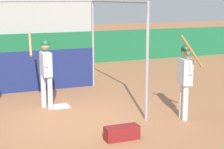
% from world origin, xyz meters
% --- Properties ---
extents(ground_plane, '(60.00, 60.00, 0.00)m').
position_xyz_m(ground_plane, '(0.00, 0.00, 0.00)').
color(ground_plane, '#9E6642').
extents(outfield_wall, '(24.00, 0.12, 1.38)m').
position_xyz_m(outfield_wall, '(0.00, 7.36, 0.69)').
color(outfield_wall, '#196038').
rests_on(outfield_wall, ground).
extents(bleacher_section, '(5.95, 2.40, 2.66)m').
position_xyz_m(bleacher_section, '(0.00, 8.62, 1.32)').
color(bleacher_section, '#9E9E99').
rests_on(bleacher_section, ground).
extents(batting_cage, '(4.00, 3.83, 2.74)m').
position_xyz_m(batting_cage, '(-0.35, 2.59, 1.17)').
color(batting_cage, gray).
rests_on(batting_cage, ground).
extents(home_plate, '(0.44, 0.44, 0.02)m').
position_xyz_m(home_plate, '(0.03, 1.31, 0.01)').
color(home_plate, white).
rests_on(home_plate, ground).
extents(player_batter, '(0.54, 0.93, 1.96)m').
position_xyz_m(player_batter, '(-0.33, 1.32, 1.08)').
color(player_batter, silver).
rests_on(player_batter, ground).
extents(player_waiting, '(0.46, 0.78, 2.01)m').
position_xyz_m(player_waiting, '(2.46, -0.78, 1.06)').
color(player_waiting, silver).
rests_on(player_waiting, ground).
extents(equipment_bag, '(0.70, 0.28, 0.28)m').
position_xyz_m(equipment_bag, '(0.60, -1.42, 0.14)').
color(equipment_bag, maroon).
rests_on(equipment_bag, ground).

